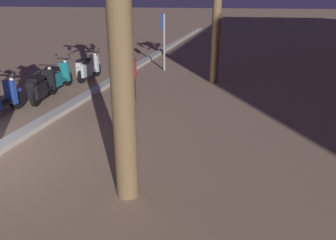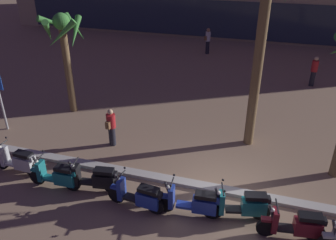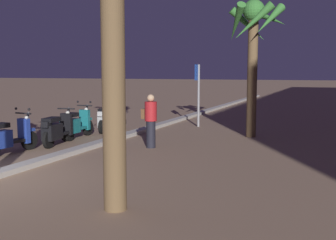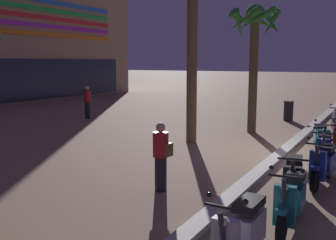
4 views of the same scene
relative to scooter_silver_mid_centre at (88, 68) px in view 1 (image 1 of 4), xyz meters
The scene contains 5 objects.
scooter_silver_mid_centre is the anchor object (origin of this frame).
scooter_teal_tail_end 1.73m from the scooter_silver_mid_centre, 10.24° to the right, with size 1.76×0.56×1.17m.
scooter_black_mid_rear 2.91m from the scooter_silver_mid_centre, ahead, with size 1.78×0.63×1.04m.
crossing_sign 3.66m from the scooter_silver_mid_centre, 136.67° to the left, with size 0.60×0.13×2.40m.
pedestrian_by_palm_tree 3.39m from the scooter_silver_mid_centre, 49.34° to the left, with size 0.34×0.46×1.51m.
Camera 1 is at (4.77, 5.19, 3.04)m, focal length 35.15 mm.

